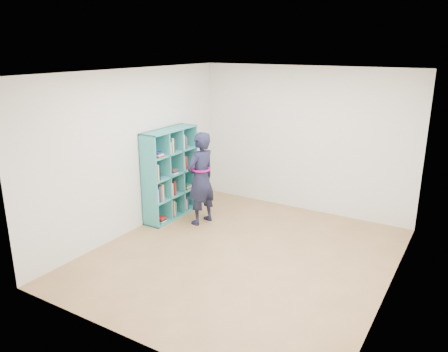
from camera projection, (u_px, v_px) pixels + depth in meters
The scene contains 9 objects.
floor at pixel (243, 255), 6.35m from camera, with size 4.50×4.50×0.00m, color olive.
ceiling at pixel (245, 72), 5.59m from camera, with size 4.50×4.50×0.00m, color white.
wall_left at pixel (134, 152), 6.96m from camera, with size 0.02×4.50×2.60m, color white.
wall_right at pixel (397, 195), 4.98m from camera, with size 0.02×4.50×2.60m, color white.
wall_back at pixel (304, 140), 7.81m from camera, with size 4.00×0.02×2.60m, color white.
wall_front at pixel (130, 226), 4.13m from camera, with size 4.00×0.02×2.60m, color white.
bookshelf at pixel (169, 175), 7.59m from camera, with size 0.34×1.18×1.57m.
person at pixel (201, 178), 7.30m from camera, with size 0.48×0.64×1.58m.
smartphone at pixel (199, 170), 7.42m from camera, with size 0.02×0.09×0.14m.
Camera 1 is at (2.74, -5.05, 2.95)m, focal length 35.00 mm.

